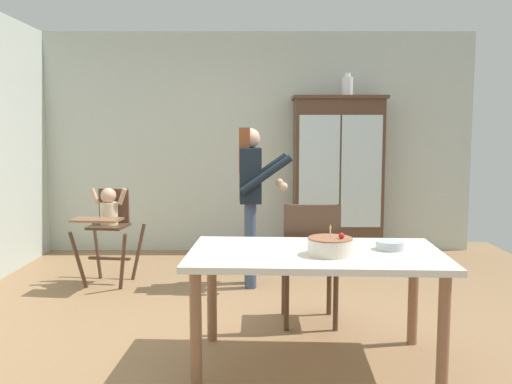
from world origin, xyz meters
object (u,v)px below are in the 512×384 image
object	(u,v)px
ceramic_vase	(349,86)
dining_table	(317,265)
serving_bowl	(391,245)
high_chair_with_toddler	(110,218)
birthday_cake	(332,246)
adult_person	(253,187)
dining_chair_far_side	(312,256)
china_cabinet	(339,176)

from	to	relation	value
ceramic_vase	dining_table	size ratio (longest dim) A/B	0.16
serving_bowl	dining_table	bearing A→B (deg)	-174.38
ceramic_vase	dining_table	xyz separation A→B (m)	(-0.70, -3.19, -1.38)
high_chair_with_toddler	birthday_cake	bearing A→B (deg)	-39.15
adult_person	dining_table	distance (m)	1.90
birthday_cake	serving_bowl	bearing A→B (deg)	20.63
ceramic_vase	dining_chair_far_side	world-z (taller)	ceramic_vase
ceramic_vase	high_chair_with_toddler	bearing A→B (deg)	-152.71
serving_bowl	dining_chair_far_side	distance (m)	0.80
ceramic_vase	dining_chair_far_side	bearing A→B (deg)	-104.83
high_chair_with_toddler	dining_chair_far_side	distance (m)	2.22
china_cabinet	adult_person	size ratio (longest dim) A/B	1.25
ceramic_vase	adult_person	world-z (taller)	ceramic_vase
dining_table	birthday_cake	world-z (taller)	birthday_cake
high_chair_with_toddler	birthday_cake	xyz separation A→B (m)	(1.90, -2.00, 0.14)
china_cabinet	birthday_cake	size ratio (longest dim) A/B	6.82
adult_person	dining_chair_far_side	bearing A→B (deg)	-160.67
china_cabinet	serving_bowl	size ratio (longest dim) A/B	10.61
serving_bowl	dining_chair_far_side	world-z (taller)	dining_chair_far_side
ceramic_vase	birthday_cake	size ratio (longest dim) A/B	0.96
high_chair_with_toddler	dining_table	xyz separation A→B (m)	(1.82, -1.89, -0.00)
ceramic_vase	china_cabinet	bearing A→B (deg)	-177.85
birthday_cake	dining_table	bearing A→B (deg)	127.38
adult_person	ceramic_vase	bearing A→B (deg)	-42.12
dining_table	birthday_cake	size ratio (longest dim) A/B	5.87
serving_bowl	high_chair_with_toddler	bearing A→B (deg)	141.30
china_cabinet	serving_bowl	bearing A→B (deg)	-92.22
birthday_cake	serving_bowl	size ratio (longest dim) A/B	1.56
birthday_cake	dining_chair_far_side	world-z (taller)	dining_chair_far_side
adult_person	serving_bowl	size ratio (longest dim) A/B	8.50
china_cabinet	adult_person	world-z (taller)	china_cabinet
dining_chair_far_side	high_chair_with_toddler	bearing A→B (deg)	-33.31
high_chair_with_toddler	adult_person	distance (m)	1.43
china_cabinet	dining_table	distance (m)	3.26
serving_bowl	dining_chair_far_side	xyz separation A→B (m)	(-0.45, 0.63, -0.21)
dining_chair_far_side	serving_bowl	bearing A→B (deg)	125.30
adult_person	dining_chair_far_side	xyz separation A→B (m)	(0.46, -1.15, -0.41)
serving_bowl	dining_chair_far_side	bearing A→B (deg)	125.38
china_cabinet	serving_bowl	distance (m)	3.15
serving_bowl	ceramic_vase	bearing A→B (deg)	85.99
adult_person	birthday_cake	xyz separation A→B (m)	(0.50, -1.93, -0.17)
ceramic_vase	dining_table	bearing A→B (deg)	-102.43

